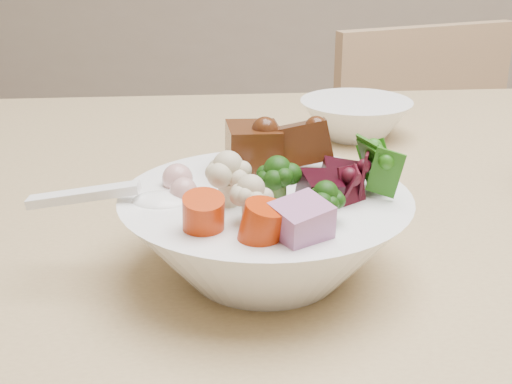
{
  "coord_description": "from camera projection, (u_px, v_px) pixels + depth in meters",
  "views": [
    {
      "loc": [
        -0.44,
        -0.78,
        1.1
      ],
      "look_at": [
        -0.5,
        -0.27,
        0.89
      ],
      "focal_mm": 50.0,
      "sensor_mm": 36.0,
      "label": 1
    }
  ],
  "objects": [
    {
      "name": "food_bowl",
      "position": [
        268.0,
        228.0,
        0.56
      ],
      "size": [
        0.23,
        0.23,
        0.12
      ],
      "color": "white",
      "rests_on": "dining_table"
    },
    {
      "name": "side_bowl",
      "position": [
        356.0,
        119.0,
        0.9
      ],
      "size": [
        0.14,
        0.14,
        0.05
      ],
      "primitive_type": null,
      "color": "white",
      "rests_on": "dining_table"
    },
    {
      "name": "soup_spoon",
      "position": [
        140.0,
        201.0,
        0.54
      ],
      "size": [
        0.12,
        0.04,
        0.02
      ],
      "rotation": [
        0.0,
        0.0,
        0.08
      ],
      "color": "white",
      "rests_on": "food_bowl"
    },
    {
      "name": "chair_far",
      "position": [
        444.0,
        223.0,
        1.47
      ],
      "size": [
        0.55,
        0.55,
        0.88
      ],
      "rotation": [
        0.0,
        0.0,
        0.49
      ],
      "color": "tan",
      "rests_on": "ground"
    }
  ]
}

